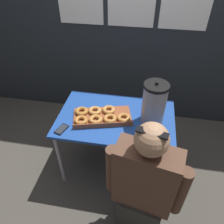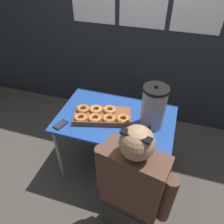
# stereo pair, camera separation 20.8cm
# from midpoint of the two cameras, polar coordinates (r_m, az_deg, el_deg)

# --- Properties ---
(ground_plane) EXTENTS (12.00, 12.00, 0.00)m
(ground_plane) POSITION_cam_midpoint_polar(r_m,az_deg,el_deg) (2.65, -1.46, -13.39)
(ground_plane) COLOR #4C473F
(back_wall) EXTENTS (6.00, 0.11, 2.57)m
(back_wall) POSITION_cam_midpoint_polar(r_m,az_deg,el_deg) (2.74, 2.61, 22.17)
(back_wall) COLOR #23282D
(back_wall) RESTS_ON ground
(folding_table) EXTENTS (1.12, 0.72, 0.73)m
(folding_table) POSITION_cam_midpoint_polar(r_m,az_deg,el_deg) (2.15, -1.75, -2.58)
(folding_table) COLOR #1E479E
(folding_table) RESTS_ON ground
(donut_box) EXTENTS (0.61, 0.42, 0.05)m
(donut_box) POSITION_cam_midpoint_polar(r_m,az_deg,el_deg) (2.09, -5.85, -1.18)
(donut_box) COLOR brown
(donut_box) RESTS_ON folding_table
(coffee_urn) EXTENTS (0.22, 0.25, 0.43)m
(coffee_urn) POSITION_cam_midpoint_polar(r_m,az_deg,el_deg) (1.96, 7.94, 2.05)
(coffee_urn) COLOR #939399
(coffee_urn) RESTS_ON folding_table
(cell_phone) EXTENTS (0.11, 0.15, 0.01)m
(cell_phone) POSITION_cam_midpoint_polar(r_m,az_deg,el_deg) (2.06, -15.87, -4.48)
(cell_phone) COLOR black
(cell_phone) RESTS_ON folding_table
(person_seated) EXTENTS (0.60, 0.31, 1.25)m
(person_seated) POSITION_cam_midpoint_polar(r_m,az_deg,el_deg) (1.78, 4.70, -19.51)
(person_seated) COLOR #33332D
(person_seated) RESTS_ON ground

